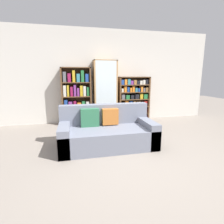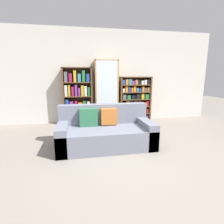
% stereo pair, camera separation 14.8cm
% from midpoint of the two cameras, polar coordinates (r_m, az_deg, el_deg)
% --- Properties ---
extents(ground_plane, '(16.00, 16.00, 0.00)m').
position_cam_midpoint_polar(ground_plane, '(3.07, 7.71, -15.00)').
color(ground_plane, gray).
extents(wall_back, '(6.65, 0.06, 2.70)m').
position_cam_midpoint_polar(wall_back, '(5.34, -1.04, 11.47)').
color(wall_back, beige).
rests_on(wall_back, ground).
extents(couch, '(1.83, 0.88, 0.80)m').
position_cam_midpoint_polar(couch, '(3.50, -0.99, -6.63)').
color(couch, slate).
rests_on(couch, ground).
extents(bookshelf_left, '(0.82, 0.32, 1.61)m').
position_cam_midpoint_polar(bookshelf_left, '(5.10, -10.36, 4.70)').
color(bookshelf_left, brown).
rests_on(bookshelf_left, ground).
extents(display_cabinet, '(0.67, 0.36, 1.81)m').
position_cam_midpoint_polar(display_cabinet, '(5.14, -1.08, 6.41)').
color(display_cabinet, '#AD7F4C').
rests_on(display_cabinet, ground).
extents(bookshelf_right, '(0.95, 0.32, 1.35)m').
position_cam_midpoint_polar(bookshelf_right, '(5.40, 8.22, 4.01)').
color(bookshelf_right, brown).
rests_on(bookshelf_right, ground).
extents(wine_bottle, '(0.08, 0.08, 0.40)m').
position_cam_midpoint_polar(wine_bottle, '(4.64, 7.92, -3.52)').
color(wine_bottle, '#192333').
rests_on(wine_bottle, ground).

